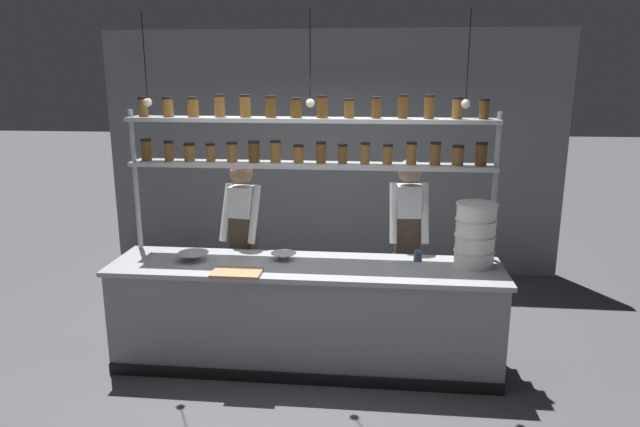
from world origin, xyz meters
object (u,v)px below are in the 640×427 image
container_stack (475,235)px  prep_bowl_center_front (193,257)px  cutting_board (237,272)px  spice_shelf_unit (309,145)px  chef_left (243,236)px  serving_cup_front (418,256)px  chef_center (408,236)px  prep_bowl_near_left (284,256)px

container_stack → prep_bowl_center_front: 2.42m
cutting_board → spice_shelf_unit: bearing=49.9°
chef_left → container_stack: bearing=-1.4°
spice_shelf_unit → chef_left: (-0.67, 0.24, -0.91)m
prep_bowl_center_front → serving_cup_front: size_ratio=2.93×
chef_center → prep_bowl_center_front: (-1.87, -0.62, -0.06)m
spice_shelf_unit → cutting_board: spice_shelf_unit is taller
chef_left → prep_bowl_center_front: bearing=-108.4°
prep_bowl_near_left → prep_bowl_center_front: 0.78m
chef_left → serving_cup_front: bearing=-2.2°
spice_shelf_unit → prep_bowl_near_left: size_ratio=14.41×
prep_bowl_near_left → spice_shelf_unit: bearing=47.0°
cutting_board → chef_left: bearing=99.8°
cutting_board → serving_cup_front: (1.48, 0.49, 0.03)m
prep_bowl_near_left → serving_cup_front: serving_cup_front is taller
chef_left → chef_center: (1.56, 0.06, 0.03)m
cutting_board → prep_bowl_near_left: bearing=51.6°
chef_left → container_stack: 2.15m
chef_left → prep_bowl_near_left: (0.47, -0.46, -0.04)m
spice_shelf_unit → prep_bowl_center_front: spice_shelf_unit is taller
cutting_board → prep_bowl_near_left: size_ratio=1.78×
prep_bowl_near_left → chef_left: bearing=135.6°
container_stack → prep_bowl_center_front: size_ratio=2.03×
chef_center → serving_cup_front: chef_center is taller
spice_shelf_unit → chef_left: spice_shelf_unit is taller
chef_left → container_stack: size_ratio=3.16×
chef_center → serving_cup_front: size_ratio=19.22×
chef_left → serving_cup_front: size_ratio=18.83×
chef_left → serving_cup_front: 1.67m
serving_cup_front → container_stack: bearing=-9.1°
container_stack → prep_bowl_near_left: bearing=-179.5°
spice_shelf_unit → prep_bowl_near_left: 0.99m
chef_center → cutting_board: (-1.41, -0.92, -0.09)m
spice_shelf_unit → container_stack: 1.60m
chef_left → chef_center: bearing=12.8°
cutting_board → serving_cup_front: size_ratio=4.40×
chef_left → container_stack: (2.09, -0.44, 0.20)m
prep_bowl_center_front → spice_shelf_unit: bearing=18.2°
spice_shelf_unit → prep_bowl_center_front: bearing=-161.8°
chef_center → prep_bowl_near_left: size_ratio=7.79×
prep_bowl_near_left → serving_cup_front: 1.17m
container_stack → serving_cup_front: container_stack is taller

